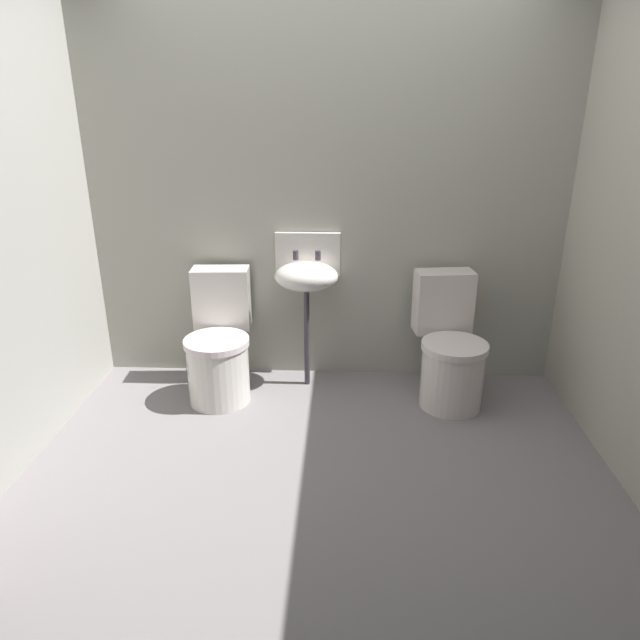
% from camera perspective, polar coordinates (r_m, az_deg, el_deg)
% --- Properties ---
extents(ground_plane, '(3.43, 2.57, 0.08)m').
position_cam_1_polar(ground_plane, '(3.12, -0.23, -14.63)').
color(ground_plane, slate).
extents(wall_back, '(3.43, 0.10, 2.38)m').
position_cam_1_polar(wall_back, '(3.71, 0.61, 11.98)').
color(wall_back, '#9F9F91').
rests_on(wall_back, ground).
extents(toilet_left, '(0.42, 0.61, 0.78)m').
position_cam_1_polar(toilet_left, '(3.66, -10.00, -2.75)').
color(toilet_left, silver).
rests_on(toilet_left, ground).
extents(toilet_right, '(0.45, 0.63, 0.78)m').
position_cam_1_polar(toilet_right, '(3.64, 12.78, -3.13)').
color(toilet_right, silver).
rests_on(toilet_right, ground).
extents(sink, '(0.42, 0.35, 0.99)m').
position_cam_1_polar(sink, '(3.61, -1.35, 4.57)').
color(sink, '#39353C').
rests_on(sink, ground).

